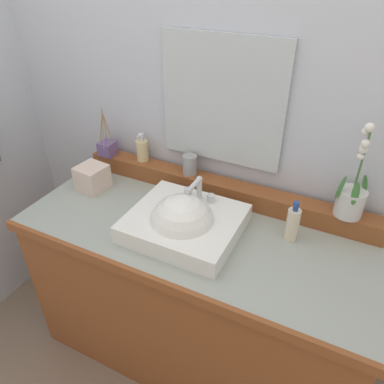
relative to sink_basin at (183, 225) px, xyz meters
The scene contains 12 objects.
floor 0.92m from the sink_basin, 52.37° to the left, with size 3.20×3.82×0.10m, color #7A6554.
wall_back 0.63m from the sink_basin, 85.61° to the left, with size 3.20×0.20×2.56m, color silver.
vanity_cabinet 0.46m from the sink_basin, 52.04° to the left, with size 1.51×0.66×0.83m.
back_ledge 0.31m from the sink_basin, 83.27° to the left, with size 1.43×0.10×0.09m, color brown.
sink_basin is the anchor object (origin of this frame).
potted_plant 0.68m from the sink_basin, 27.25° to the left, with size 0.12×0.12×0.40m.
soap_dispenser 0.53m from the sink_basin, 141.07° to the left, with size 0.06×0.06×0.15m.
tumbler_cup 0.35m from the sink_basin, 112.10° to the left, with size 0.07×0.07×0.10m, color #939499.
reed_diffuser 0.67m from the sink_basin, 153.81° to the left, with size 0.08×0.11×0.25m.
lotion_bottle 0.44m from the sink_basin, 21.18° to the left, with size 0.05×0.05×0.18m.
tissue_box 0.56m from the sink_basin, 169.16° to the left, with size 0.13×0.13×0.12m, color beige.
mirror 0.55m from the sink_basin, 90.14° to the left, with size 0.56×0.02×0.55m, color silver.
Camera 1 is at (0.52, -1.09, 1.82)m, focal length 34.35 mm.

